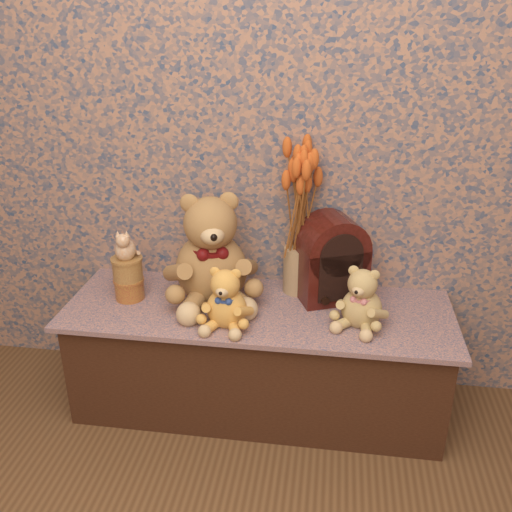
{
  "coord_description": "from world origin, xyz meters",
  "views": [
    {
      "loc": [
        0.26,
        -0.61,
        1.51
      ],
      "look_at": [
        0.0,
        1.2,
        0.7
      ],
      "focal_mm": 39.11,
      "sensor_mm": 36.0,
      "label": 1
    }
  ],
  "objects": [
    {
      "name": "display_shelf",
      "position": [
        0.0,
        1.25,
        0.23
      ],
      "size": [
        1.49,
        0.52,
        0.46
      ],
      "primitive_type": "cube",
      "color": "#35446D",
      "rests_on": "ground"
    },
    {
      "name": "cat_figurine",
      "position": [
        -0.51,
        1.26,
        0.69
      ],
      "size": [
        0.11,
        0.12,
        0.13
      ],
      "primitive_type": null,
      "rotation": [
        0.0,
        0.0,
        0.2
      ],
      "color": "silver",
      "rests_on": "biscuit_tin_upper"
    },
    {
      "name": "dried_stalks",
      "position": [
        0.14,
        1.41,
        0.87
      ],
      "size": [
        0.31,
        0.31,
        0.45
      ],
      "primitive_type": null,
      "rotation": [
        0.0,
        0.0,
        -0.41
      ],
      "color": "#D15A21",
      "rests_on": "ceramic_vase"
    },
    {
      "name": "cathedral_radio",
      "position": [
        0.27,
        1.38,
        0.63
      ],
      "size": [
        0.3,
        0.26,
        0.35
      ],
      "primitive_type": null,
      "rotation": [
        0.0,
        0.0,
        0.4
      ],
      "color": "#361009",
      "rests_on": "display_shelf"
    },
    {
      "name": "ceramic_vase",
      "position": [
        0.14,
        1.41,
        0.55
      ],
      "size": [
        0.14,
        0.14,
        0.19
      ],
      "primitive_type": "cylinder",
      "rotation": [
        0.0,
        0.0,
        -0.32
      ],
      "color": "tan",
      "rests_on": "display_shelf"
    },
    {
      "name": "teddy_small",
      "position": [
        0.39,
        1.19,
        0.58
      ],
      "size": [
        0.26,
        0.28,
        0.24
      ],
      "primitive_type": null,
      "rotation": [
        0.0,
        0.0,
        -0.37
      ],
      "color": "tan",
      "rests_on": "display_shelf"
    },
    {
      "name": "teddy_large",
      "position": [
        -0.19,
        1.32,
        0.69
      ],
      "size": [
        0.49,
        0.53,
        0.47
      ],
      "primitive_type": null,
      "rotation": [
        0.0,
        0.0,
        0.32
      ],
      "color": "#A67A40",
      "rests_on": "display_shelf"
    },
    {
      "name": "teddy_medium",
      "position": [
        -0.1,
        1.12,
        0.58
      ],
      "size": [
        0.21,
        0.24,
        0.24
      ],
      "primitive_type": null,
      "rotation": [
        0.0,
        0.0,
        -0.07
      ],
      "color": "gold",
      "rests_on": "display_shelf"
    },
    {
      "name": "biscuit_tin_lower",
      "position": [
        -0.51,
        1.26,
        0.5
      ],
      "size": [
        0.13,
        0.13,
        0.08
      ],
      "primitive_type": "cylinder",
      "rotation": [
        0.0,
        0.0,
        0.18
      ],
      "color": "gold",
      "rests_on": "display_shelf"
    },
    {
      "name": "biscuit_tin_upper",
      "position": [
        -0.51,
        1.26,
        0.58
      ],
      "size": [
        0.15,
        0.15,
        0.09
      ],
      "primitive_type": "cylinder",
      "rotation": [
        0.0,
        0.0,
        -0.36
      ],
      "color": "tan",
      "rests_on": "biscuit_tin_lower"
    }
  ]
}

